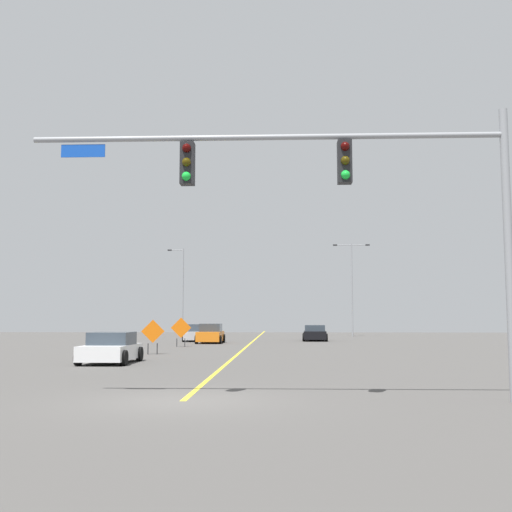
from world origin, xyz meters
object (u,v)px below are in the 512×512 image
object	(u,v)px
construction_sign_left_shoulder	(181,329)
car_silver_far	(197,333)
traffic_signal_assembly	(346,186)
car_black_near	(315,333)
street_lamp_mid_left	(352,282)
construction_sign_right_shoulder	(153,333)
street_lamp_near_right	(182,288)
car_orange_approaching	(211,334)
car_white_distant	(111,349)

from	to	relation	value
construction_sign_left_shoulder	car_silver_far	size ratio (longest dim) A/B	0.48
traffic_signal_assembly	car_black_near	size ratio (longest dim) A/B	2.50
traffic_signal_assembly	construction_sign_left_shoulder	xyz separation A→B (m)	(-8.35, 27.05, -3.94)
street_lamp_mid_left	construction_sign_right_shoulder	xyz separation A→B (m)	(-14.38, -32.06, -4.53)
construction_sign_left_shoulder	car_black_near	size ratio (longest dim) A/B	0.42
street_lamp_near_right	construction_sign_left_shoulder	world-z (taller)	street_lamp_near_right
street_lamp_near_right	construction_sign_left_shoulder	size ratio (longest dim) A/B	4.82
street_lamp_mid_left	traffic_signal_assembly	bearing A→B (deg)	-96.66
traffic_signal_assembly	street_lamp_mid_left	xyz separation A→B (m)	(5.90, 50.52, 0.54)
car_orange_approaching	construction_sign_right_shoulder	bearing A→B (deg)	-95.62
construction_sign_left_shoulder	car_white_distant	distance (m)	15.02
car_silver_far	car_black_near	distance (m)	9.99
traffic_signal_assembly	car_white_distant	size ratio (longest dim) A/B	2.98
street_lamp_near_right	street_lamp_mid_left	distance (m)	18.36
street_lamp_near_right	car_black_near	size ratio (longest dim) A/B	2.04
traffic_signal_assembly	construction_sign_right_shoulder	size ratio (longest dim) A/B	6.27
car_silver_far	car_black_near	bearing A→B (deg)	8.10
street_lamp_near_right	construction_sign_left_shoulder	bearing A→B (deg)	-80.89
street_lamp_near_right	car_silver_far	xyz separation A→B (m)	(3.78, -15.43, -4.50)
car_white_distant	car_silver_far	xyz separation A→B (m)	(0.38, 24.72, 0.04)
car_white_distant	construction_sign_left_shoulder	bearing A→B (deg)	87.58
street_lamp_near_right	construction_sign_left_shoulder	distance (m)	25.77
car_black_near	car_silver_far	bearing A→B (deg)	-171.90
construction_sign_left_shoulder	car_orange_approaching	world-z (taller)	construction_sign_left_shoulder
construction_sign_right_shoulder	car_black_near	xyz separation A→B (m)	(9.78, 19.72, -0.53)
street_lamp_near_right	construction_sign_right_shoulder	world-z (taller)	street_lamp_near_right
street_lamp_mid_left	construction_sign_left_shoulder	distance (m)	27.82
traffic_signal_assembly	street_lamp_mid_left	bearing A→B (deg)	83.34
street_lamp_mid_left	construction_sign_right_shoulder	world-z (taller)	street_lamp_mid_left
traffic_signal_assembly	street_lamp_mid_left	size ratio (longest dim) A/B	1.19
street_lamp_mid_left	car_black_near	distance (m)	14.11
construction_sign_left_shoulder	car_white_distant	xyz separation A→B (m)	(-0.63, -15.00, -0.58)
street_lamp_near_right	car_silver_far	size ratio (longest dim) A/B	2.33
car_black_near	car_white_distant	bearing A→B (deg)	-111.47
traffic_signal_assembly	street_lamp_mid_left	distance (m)	50.87
car_white_distant	car_black_near	size ratio (longest dim) A/B	0.84
car_orange_approaching	car_silver_far	size ratio (longest dim) A/B	1.01
car_orange_approaching	car_silver_far	world-z (taller)	car_orange_approaching
construction_sign_right_shoulder	car_black_near	world-z (taller)	construction_sign_right_shoulder
traffic_signal_assembly	car_black_near	world-z (taller)	traffic_signal_assembly
car_orange_approaching	car_silver_far	bearing A→B (deg)	113.58
car_white_distant	car_black_near	distance (m)	28.08
street_lamp_mid_left	car_black_near	size ratio (longest dim) A/B	2.10
traffic_signal_assembly	car_orange_approaching	world-z (taller)	traffic_signal_assembly
traffic_signal_assembly	street_lamp_near_right	world-z (taller)	street_lamp_near_right
construction_sign_left_shoulder	car_orange_approaching	distance (m)	6.29
car_orange_approaching	traffic_signal_assembly	bearing A→B (deg)	-78.03
construction_sign_left_shoulder	car_orange_approaching	xyz separation A→B (m)	(1.31, 6.13, -0.52)
traffic_signal_assembly	construction_sign_left_shoulder	bearing A→B (deg)	107.15
street_lamp_near_right	traffic_signal_assembly	bearing A→B (deg)	-76.66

